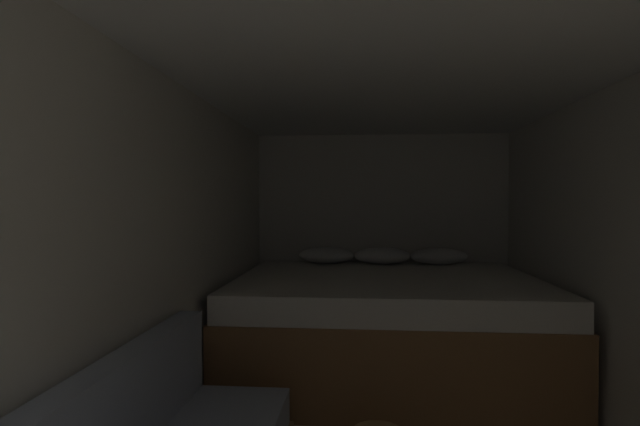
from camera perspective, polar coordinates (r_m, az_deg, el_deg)
wall_back at (r=4.81m, az=7.25°, el=-2.80°), size 2.54×0.05×2.02m
wall_left at (r=2.57m, az=-19.35°, el=-6.36°), size 0.05×4.89×2.02m
ceiling_slab at (r=2.43m, az=9.80°, el=17.85°), size 2.54×4.89×0.05m
bed at (r=3.92m, az=7.83°, el=-12.85°), size 2.32×1.87×0.93m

